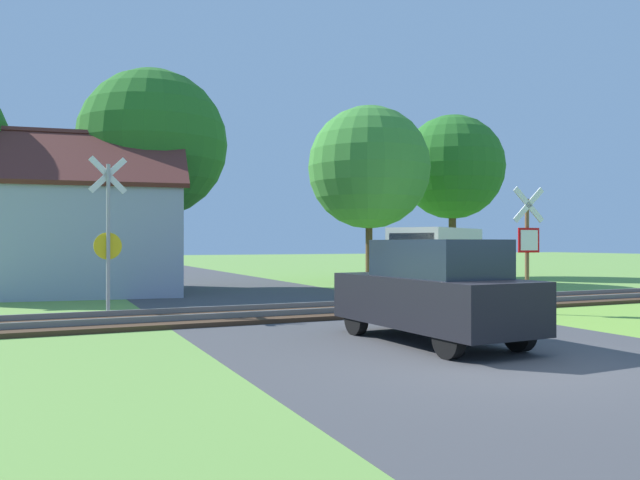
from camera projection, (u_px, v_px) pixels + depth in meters
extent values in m
plane|color=#6B9942|center=(507.00, 363.00, 8.96)|extent=(160.00, 160.00, 0.00)
cube|color=#424244|center=(428.00, 342.00, 10.79)|extent=(7.54, 80.00, 0.01)
cube|color=#422D1E|center=(318.00, 312.00, 15.10)|extent=(60.00, 2.60, 0.10)
cube|color=slate|center=(307.00, 305.00, 15.75)|extent=(60.00, 0.08, 0.12)
cube|color=slate|center=(331.00, 310.00, 14.44)|extent=(60.00, 0.08, 0.12)
cylinder|color=brown|center=(527.00, 256.00, 15.15)|extent=(0.10, 0.10, 2.80)
cube|color=red|center=(529.00, 240.00, 15.09)|extent=(0.60, 0.08, 0.60)
cube|color=white|center=(529.00, 240.00, 15.07)|extent=(0.49, 0.05, 0.49)
cube|color=white|center=(529.00, 205.00, 15.10)|extent=(0.88, 0.11, 0.88)
cube|color=white|center=(529.00, 205.00, 15.10)|extent=(0.88, 0.11, 0.88)
cylinder|color=#9E9EA5|center=(108.00, 240.00, 14.57)|extent=(0.09, 0.09, 3.57)
cube|color=white|center=(108.00, 175.00, 14.63)|extent=(0.88, 0.08, 0.88)
cube|color=white|center=(108.00, 175.00, 14.63)|extent=(0.88, 0.08, 0.88)
cylinder|color=yellow|center=(108.00, 246.00, 14.62)|extent=(0.64, 0.07, 0.64)
cube|color=#99A3B7|center=(74.00, 241.00, 21.31)|extent=(7.75, 6.78, 3.60)
cube|color=#562823|center=(69.00, 155.00, 19.92)|extent=(7.74, 4.31, 2.17)
cube|color=#562823|center=(78.00, 166.00, 22.73)|extent=(7.74, 4.31, 2.17)
cube|color=brown|center=(133.00, 160.00, 21.86)|extent=(0.57, 0.57, 1.10)
cylinder|color=#513823|center=(153.00, 244.00, 23.58)|extent=(0.30, 0.30, 3.40)
sphere|color=#286B23|center=(153.00, 143.00, 23.59)|extent=(5.58, 5.58, 5.58)
cylinder|color=#513823|center=(369.00, 248.00, 27.16)|extent=(0.30, 0.30, 3.01)
sphere|color=#3D8433|center=(369.00, 167.00, 27.18)|extent=(5.35, 5.35, 5.35)
cylinder|color=#513823|center=(452.00, 241.00, 31.52)|extent=(0.37, 0.37, 3.59)
sphere|color=#286B23|center=(452.00, 167.00, 31.54)|extent=(5.25, 5.25, 5.25)
cube|color=silver|center=(437.00, 255.00, 22.13)|extent=(4.56, 3.86, 1.90)
cube|color=silver|center=(407.00, 272.00, 20.09)|extent=(1.56, 1.90, 0.90)
cube|color=#19232D|center=(411.00, 246.00, 20.40)|extent=(0.90, 1.38, 0.85)
cube|color=navy|center=(412.00, 264.00, 22.66)|extent=(3.19, 2.04, 0.16)
cylinder|color=black|center=(399.00, 283.00, 21.37)|extent=(0.67, 0.52, 0.68)
cylinder|color=black|center=(442.00, 285.00, 20.51)|extent=(0.67, 0.52, 0.68)
cylinder|color=black|center=(432.00, 279.00, 23.75)|extent=(0.67, 0.52, 0.68)
cylinder|color=black|center=(472.00, 280.00, 22.89)|extent=(0.67, 0.52, 0.68)
cube|color=black|center=(431.00, 301.00, 10.76)|extent=(1.84, 4.08, 0.84)
cube|color=#19232D|center=(438.00, 259.00, 10.59)|extent=(1.50, 2.27, 0.64)
cylinder|color=black|center=(417.00, 315.00, 12.29)|extent=(0.21, 0.61, 0.60)
cylinder|color=black|center=(356.00, 319.00, 11.66)|extent=(0.21, 0.61, 0.60)
cylinder|color=black|center=(519.00, 333.00, 9.86)|extent=(0.21, 0.61, 0.60)
cylinder|color=black|center=(449.00, 339.00, 9.23)|extent=(0.21, 0.61, 0.60)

